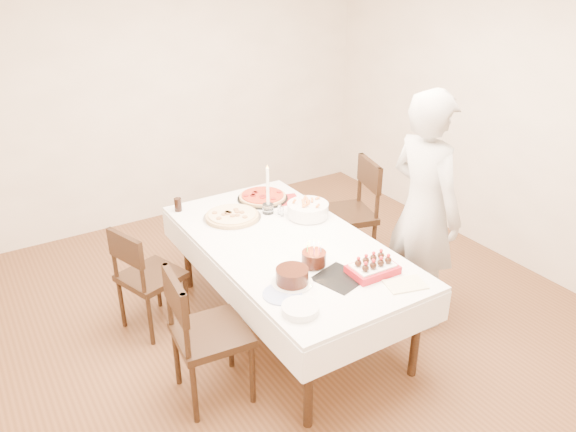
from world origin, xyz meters
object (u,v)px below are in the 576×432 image
pizza_pepperoni (263,197)px  birthday_cake (314,254)px  pizza_white (232,216)px  cola_glass (178,205)px  chair_left_dessert (211,334)px  person (424,211)px  strawberry_box (373,268)px  dining_table (288,285)px  pasta_bowl (308,210)px  layer_cake (292,276)px  taper_candle (268,189)px  chair_right_savory (345,215)px  chair_left_savory (151,276)px

pizza_pepperoni → birthday_cake: bearing=-102.4°
pizza_white → cola_glass: 0.48m
cola_glass → birthday_cake: bearing=-71.1°
chair_left_dessert → cola_glass: bearing=-98.6°
chair_left_dessert → person: bearing=-175.7°
chair_left_dessert → strawberry_box: (1.06, -0.30, 0.30)m
dining_table → chair_left_dessert: size_ratio=2.20×
pizza_pepperoni → pasta_bowl: pasta_bowl is taller
cola_glass → layer_cake: (0.21, -1.43, -0.00)m
pasta_bowl → layer_cake: pasta_bowl is taller
taper_candle → chair_right_savory: bearing=2.0°
strawberry_box → cola_glass: bearing=114.5°
cola_glass → pasta_bowl: bearing=-37.7°
pasta_bowl → taper_candle: 0.36m
pasta_bowl → layer_cake: 1.00m
chair_right_savory → pizza_pepperoni: chair_right_savory is taller
pasta_bowl → birthday_cake: size_ratio=1.99×
birthday_cake → strawberry_box: (0.28, -0.29, -0.05)m
pizza_pepperoni → dining_table: bearing=-106.2°
taper_candle → pasta_bowl: bearing=-43.5°
person → birthday_cake: bearing=89.4°
pizza_pepperoni → taper_candle: (-0.10, -0.26, 0.19)m
chair_left_savory → person: 2.13m
pizza_pepperoni → person: bearing=-58.4°
taper_candle → person: bearing=-48.0°
taper_candle → layer_cake: 1.09m
chair_left_dessert → birthday_cake: (0.78, -0.01, 0.36)m
layer_cake → strawberry_box: (0.52, -0.18, -0.01)m
pizza_pepperoni → pasta_bowl: (0.14, -0.49, 0.04)m
pizza_pepperoni → pasta_bowl: 0.51m
pasta_bowl → strawberry_box: (-0.11, -0.95, -0.02)m
layer_cake → strawberry_box: 0.55m
chair_right_savory → pizza_white: chair_right_savory is taller
strawberry_box → person: bearing=20.6°
cola_glass → person: bearing=-43.2°
cola_glass → chair_left_savory: bearing=-137.3°
dining_table → person: bearing=-23.0°
layer_cake → pizza_pepperoni: bearing=68.4°
person → cola_glass: 1.97m
chair_right_savory → pizza_pepperoni: size_ratio=2.34×
pizza_white → person: bearing=-41.2°
chair_left_dessert → pizza_pepperoni: (1.03, 1.14, 0.29)m
layer_cake → taper_candle: bearing=68.2°
cola_glass → strawberry_box: (0.73, -1.60, -0.02)m
chair_left_savory → birthday_cake: bearing=113.4°
taper_candle → birthday_cake: taper_candle is taller
chair_right_savory → chair_left_savory: chair_right_savory is taller
layer_cake → chair_left_savory: bearing=119.8°
person → dining_table: bearing=67.8°
pizza_white → strawberry_box: size_ratio=1.45×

